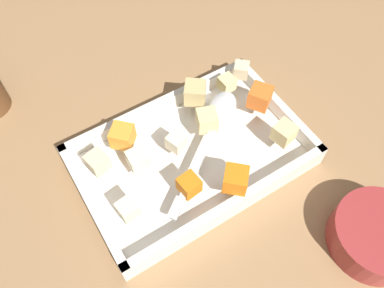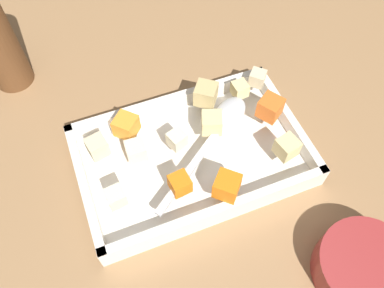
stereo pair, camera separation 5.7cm
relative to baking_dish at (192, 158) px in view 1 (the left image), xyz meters
The scene contains 17 objects.
ground_plane 0.01m from the baking_dish, 87.19° to the left, with size 4.00×4.00×0.00m, color #936D47.
baking_dish is the anchor object (origin of this frame).
carrot_chunk_center 0.10m from the baking_dish, 102.31° to the left, with size 0.03×0.03×0.03m, color orange.
carrot_chunk_far_right 0.08m from the baking_dish, 54.55° to the left, with size 0.03×0.03×0.03m, color orange.
carrot_chunk_corner_ne 0.14m from the baking_dish, behind, with size 0.03×0.03×0.03m, color orange.
carrot_chunk_heap_side 0.11m from the baking_dish, 37.69° to the right, with size 0.03×0.03×0.03m, color orange.
potato_chunk_corner_sw 0.05m from the baking_dish, 38.91° to the right, with size 0.02×0.02×0.02m, color beige.
potato_chunk_mid_left 0.14m from the baking_dish, 18.55° to the left, with size 0.02×0.02×0.02m, color beige.
potato_chunk_corner_se 0.06m from the baking_dish, 151.72° to the right, with size 0.03×0.03×0.03m, color #E0CC89.
potato_chunk_rim_edge 0.10m from the baking_dish, 125.04° to the right, with size 0.03×0.03×0.03m, color tan.
potato_chunk_front_center 0.14m from the baking_dish, 18.40° to the right, with size 0.03×0.03×0.03m, color beige.
potato_chunk_under_handle 0.17m from the baking_dish, 151.51° to the right, with size 0.02×0.02×0.02m, color beige.
potato_chunk_corner_nw 0.14m from the baking_dish, 155.20° to the left, with size 0.03×0.03×0.03m, color #E0CC89.
potato_chunk_mid_right 0.09m from the baking_dish, 11.53° to the right, with size 0.03×0.03×0.03m, color beige.
potato_chunk_back_center 0.13m from the baking_dish, 147.92° to the right, with size 0.02×0.02×0.02m, color #E0CC89.
serving_spoon 0.08m from the baking_dish, 159.48° to the right, with size 0.20×0.15×0.02m.
small_prep_bowl 0.28m from the baking_dish, 120.75° to the left, with size 0.12×0.12×0.05m, color maroon.
Camera 1 is at (0.16, 0.25, 0.53)m, focal length 36.86 mm.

